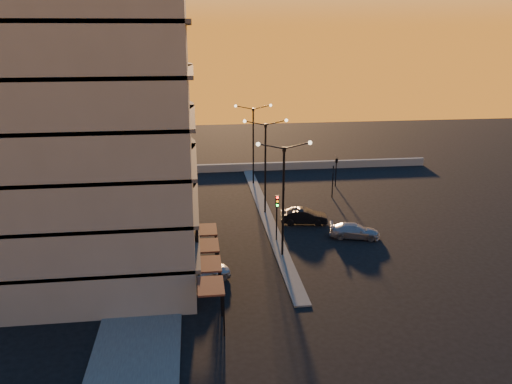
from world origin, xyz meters
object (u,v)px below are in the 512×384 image
object	(u,v)px
traffic_light_main	(277,210)
streetlamp_mid	(265,159)
car_sedan	(304,216)
car_hatchback	(203,272)
car_wagon	(355,231)

from	to	relation	value
traffic_light_main	streetlamp_mid	bearing A→B (deg)	90.00
traffic_light_main	car_sedan	world-z (taller)	traffic_light_main
car_hatchback	car_wagon	world-z (taller)	car_hatchback
traffic_light_main	car_hatchback	world-z (taller)	traffic_light_main
traffic_light_main	car_wagon	bearing A→B (deg)	0.45
car_sedan	car_wagon	xyz separation A→B (m)	(3.72, -3.89, -0.08)
traffic_light_main	car_hatchback	size ratio (longest dim) A/B	1.04
car_hatchback	car_sedan	distance (m)	14.15
car_hatchback	streetlamp_mid	bearing A→B (deg)	-40.31
car_wagon	traffic_light_main	bearing A→B (deg)	104.80
traffic_light_main	car_wagon	distance (m)	7.35
car_hatchback	car_wagon	size ratio (longest dim) A/B	0.93
streetlamp_mid	car_wagon	xyz separation A→B (m)	(7.00, -7.07, -4.95)
streetlamp_mid	traffic_light_main	world-z (taller)	streetlamp_mid
streetlamp_mid	car_hatchback	bearing A→B (deg)	-115.86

